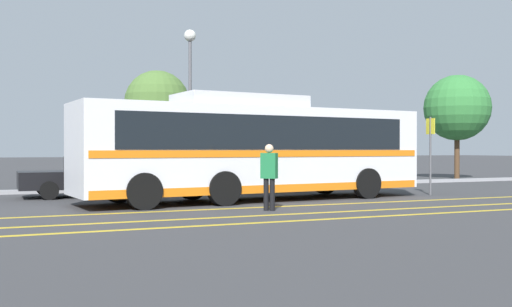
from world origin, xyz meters
The scene contains 13 objects.
ground_plane centered at (0.00, 0.00, 0.00)m, with size 220.00×220.00×0.00m, color #38383A.
lane_strip_0 centered at (-0.17, -2.51, 0.00)m, with size 0.20×31.39×0.01m, color gold.
lane_strip_1 centered at (-0.17, -4.41, 0.00)m, with size 0.20×31.39×0.01m, color gold.
lane_strip_2 centered at (-0.17, -5.71, 0.00)m, with size 0.20×31.39×0.01m, color gold.
curb_strip centered at (-0.17, 5.54, 0.07)m, with size 39.39×0.36×0.15m, color #99999E.
transit_bus centered at (-0.18, -0.31, 1.68)m, with size 11.87×3.60×3.31m.
parked_car_1 centered at (-4.69, 3.35, 0.70)m, with size 4.83×1.99×1.37m.
parked_car_2 centered at (2.08, 3.76, 0.77)m, with size 4.07×2.18×1.52m.
pedestrian_0 centered at (-1.14, -3.43, 1.01)m, with size 0.45×0.45×1.76m.
bus_stop_sign centered at (6.35, -0.80, 1.73)m, with size 0.07×0.40×2.77m.
street_lamp centered at (-0.12, 6.95, 4.90)m, with size 0.51×0.51×6.77m.
tree_0 centered at (15.24, 7.76, 3.88)m, with size 3.57×3.57×5.67m.
tree_1 centered at (-0.68, 10.49, 3.83)m, with size 3.13×3.13×5.41m.
Camera 1 is at (-7.71, -17.79, 1.63)m, focal length 42.00 mm.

